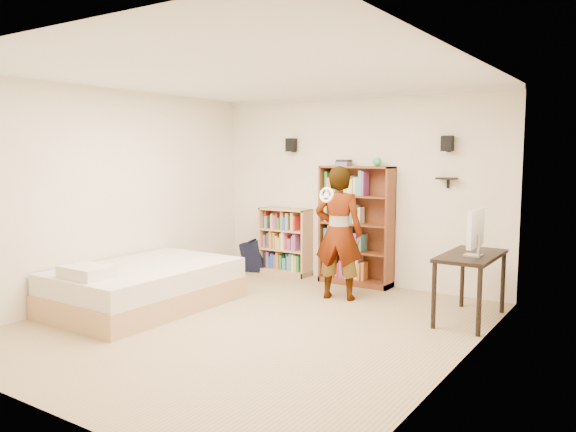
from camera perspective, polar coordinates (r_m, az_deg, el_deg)
name	(u,v)px	position (r m, az deg, el deg)	size (l,w,h in m)	color
ground	(251,324)	(6.30, -3.74, -10.93)	(4.50, 5.00, 0.01)	tan
room_shell	(250,164)	(6.02, -3.87, 5.30)	(4.52, 5.02, 2.71)	white
crown_molding	(250,77)	(6.07, -3.93, 13.90)	(4.50, 5.00, 0.06)	silver
speaker_left	(291,145)	(8.58, 0.33, 7.24)	(0.14, 0.12, 0.20)	black
speaker_right	(447,143)	(7.54, 15.89, 7.10)	(0.14, 0.12, 0.20)	black
wall_shelf	(447,178)	(7.56, 15.81, 3.69)	(0.25, 0.16, 0.03)	black
tall_bookshelf	(356,226)	(8.03, 6.93, -1.00)	(1.07, 0.31, 1.69)	brown
low_bookshelf	(285,242)	(8.69, -0.28, -2.62)	(0.82, 0.31, 1.03)	tan
computer_desk	(470,287)	(6.66, 18.01, -6.90)	(0.56, 1.11, 0.76)	black
imac	(474,233)	(6.42, 18.34, -1.64)	(0.10, 0.51, 0.51)	white
daybed	(145,281)	(7.11, -14.33, -6.40)	(1.43, 2.21, 0.65)	silver
person	(339,233)	(7.21, 5.16, -1.73)	(0.63, 0.41, 1.72)	black
wii_wheel	(326,195)	(6.87, 3.93, 2.15)	(0.19, 0.19, 0.03)	white
navy_bag	(253,256)	(8.96, -3.56, -4.06)	(0.37, 0.24, 0.50)	black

